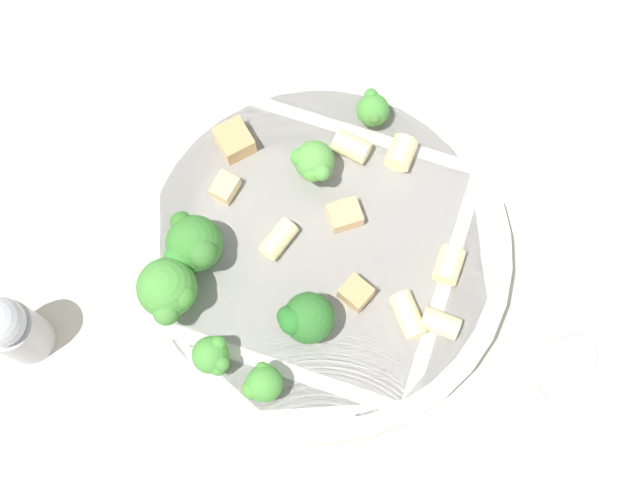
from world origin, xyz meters
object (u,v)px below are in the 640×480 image
(rigatoni_3, at_px, (449,265))
(pepper_shaker, at_px, (12,329))
(chicken_chunk_0, at_px, (356,293))
(chicken_chunk_2, at_px, (225,187))
(rigatoni_0, at_px, (400,152))
(chicken_chunk_3, at_px, (234,140))
(pasta_bowl, at_px, (320,252))
(rigatoni_2, at_px, (440,323))
(broccoli_floret_3, at_px, (193,245))
(broccoli_floret_4, at_px, (313,163))
(chicken_chunk_1, at_px, (341,212))
(broccoli_floret_6, at_px, (306,318))
(broccoli_floret_5, at_px, (213,356))
(broccoli_floret_1, at_px, (373,110))
(broccoli_floret_0, at_px, (263,383))
(rigatoni_5, at_px, (278,239))
(broccoli_floret_2, at_px, (169,290))
(rigatoni_4, at_px, (351,146))
(spoon, at_px, (547,387))
(rigatoni_1, at_px, (404,320))

(rigatoni_3, relative_size, pepper_shaker, 0.31)
(chicken_chunk_0, distance_m, chicken_chunk_2, 0.12)
(rigatoni_0, relative_size, chicken_chunk_3, 0.86)
(pasta_bowl, xyz_separation_m, rigatoni_2, (0.01, -0.10, 0.02))
(broccoli_floret_3, bearing_deg, chicken_chunk_0, -63.33)
(rigatoni_2, height_order, chicken_chunk_3, chicken_chunk_3)
(broccoli_floret_4, xyz_separation_m, chicken_chunk_1, (-0.01, -0.03, -0.02))
(broccoli_floret_6, xyz_separation_m, rigatoni_0, (0.13, 0.03, -0.02))
(broccoli_floret_5, distance_m, chicken_chunk_3, 0.15)
(broccoli_floret_5, bearing_deg, rigatoni_2, -39.50)
(broccoli_floret_1, bearing_deg, broccoli_floret_3, 171.66)
(rigatoni_3, bearing_deg, broccoli_floret_0, 164.64)
(broccoli_floret_1, relative_size, chicken_chunk_0, 1.55)
(chicken_chunk_0, distance_m, chicken_chunk_3, 0.14)
(broccoli_floret_1, height_order, chicken_chunk_2, broccoli_floret_1)
(pasta_bowl, xyz_separation_m, broccoli_floret_1, (0.09, 0.03, 0.03))
(broccoli_floret_5, height_order, rigatoni_5, broccoli_floret_5)
(broccoli_floret_2, height_order, pepper_shaker, broccoli_floret_2)
(broccoli_floret_1, xyz_separation_m, rigatoni_3, (-0.05, -0.11, -0.01))
(rigatoni_0, height_order, rigatoni_4, rigatoni_0)
(pasta_bowl, xyz_separation_m, broccoli_floret_4, (0.04, 0.04, 0.04))
(broccoli_floret_1, distance_m, chicken_chunk_3, 0.10)
(broccoli_floret_1, bearing_deg, broccoli_floret_2, 176.17)
(rigatoni_3, bearing_deg, rigatoni_4, 77.78)
(broccoli_floret_3, height_order, chicken_chunk_2, broccoli_floret_3)
(broccoli_floret_5, relative_size, rigatoni_5, 1.06)
(broccoli_floret_5, height_order, broccoli_floret_6, broccoli_floret_6)
(broccoli_floret_1, bearing_deg, chicken_chunk_0, -144.43)
(broccoli_floret_3, xyz_separation_m, rigatoni_2, (0.07, -0.15, -0.02))
(broccoli_floret_4, height_order, pepper_shaker, same)
(rigatoni_3, bearing_deg, broccoli_floret_5, 153.59)
(rigatoni_4, distance_m, chicken_chunk_3, 0.08)
(rigatoni_0, bearing_deg, broccoli_floret_4, 144.42)
(broccoli_floret_6, bearing_deg, pasta_bowl, 32.28)
(broccoli_floret_5, distance_m, spoon, 0.23)
(rigatoni_1, distance_m, pepper_shaker, 0.26)
(broccoli_floret_3, distance_m, rigatoni_2, 0.17)
(rigatoni_1, xyz_separation_m, pepper_shaker, (-0.17, 0.19, -0.01))
(broccoli_floret_0, height_order, broccoli_floret_1, broccoli_floret_0)
(pasta_bowl, xyz_separation_m, broccoli_floret_5, (-0.10, -0.00, 0.03))
(broccoli_floret_1, relative_size, rigatoni_1, 0.95)
(broccoli_floret_2, bearing_deg, broccoli_floret_3, 17.88)
(chicken_chunk_1, bearing_deg, rigatoni_3, -76.86)
(broccoli_floret_2, distance_m, chicken_chunk_0, 0.12)
(broccoli_floret_5, bearing_deg, spoon, -51.76)
(broccoli_floret_0, distance_m, chicken_chunk_1, 0.13)
(pasta_bowl, bearing_deg, pepper_shaker, 147.24)
(rigatoni_2, bearing_deg, chicken_chunk_2, 97.83)
(rigatoni_2, bearing_deg, broccoli_floret_1, 56.95)
(broccoli_floret_0, bearing_deg, broccoli_floret_2, 87.80)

